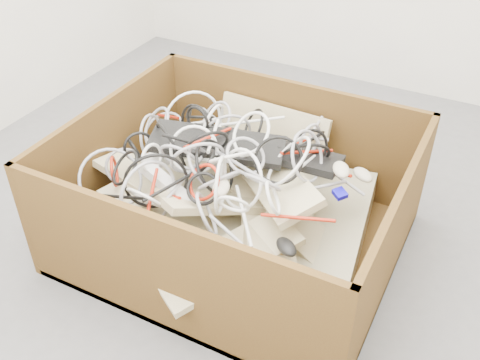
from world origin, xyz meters
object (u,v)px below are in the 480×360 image
at_px(power_strip_left, 185,149).
at_px(vga_plug, 340,194).
at_px(cardboard_box, 234,216).
at_px(power_strip_right, 167,185).

relative_size(power_strip_left, vga_plug, 7.20).
height_order(cardboard_box, power_strip_right, cardboard_box).
bearing_deg(cardboard_box, vga_plug, 5.32).
distance_m(cardboard_box, power_strip_left, 0.33).
bearing_deg(power_strip_left, vga_plug, -41.21).
bearing_deg(cardboard_box, power_strip_left, 175.53).
relative_size(cardboard_box, power_strip_left, 3.72).
bearing_deg(vga_plug, power_strip_left, -140.30).
bearing_deg(power_strip_left, cardboard_box, -47.52).
height_order(power_strip_right, vga_plug, power_strip_right).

